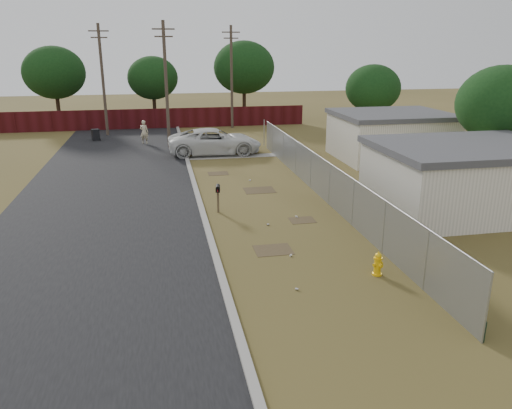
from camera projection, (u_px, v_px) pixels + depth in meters
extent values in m
plane|color=brown|center=(266.00, 208.00, 23.48)|extent=(120.00, 120.00, 0.00)
cube|color=black|center=(114.00, 174.00, 29.58)|extent=(9.00, 60.00, 0.02)
cube|color=#9A968F|center=(190.00, 170.00, 30.39)|extent=(0.25, 60.00, 0.12)
cube|color=#9A968F|center=(230.00, 157.00, 34.22)|extent=(6.20, 1.00, 0.03)
cylinder|color=#989BA0|center=(487.00, 309.00, 12.53)|extent=(0.06, 0.06, 2.00)
cylinder|color=#989BA0|center=(426.00, 260.00, 15.33)|extent=(0.06, 0.06, 2.00)
cylinder|color=#989BA0|center=(384.00, 227.00, 18.14)|extent=(0.06, 0.06, 2.00)
cylinder|color=#989BA0|center=(353.00, 203.00, 20.94)|extent=(0.06, 0.06, 2.00)
cylinder|color=#989BA0|center=(329.00, 184.00, 23.74)|extent=(0.06, 0.06, 2.00)
cylinder|color=#989BA0|center=(311.00, 169.00, 26.55)|extent=(0.06, 0.06, 2.00)
cylinder|color=#989BA0|center=(296.00, 158.00, 29.35)|extent=(0.06, 0.06, 2.00)
cylinder|color=#989BA0|center=(283.00, 148.00, 32.16)|extent=(0.06, 0.06, 2.00)
cylinder|color=#989BA0|center=(273.00, 140.00, 34.96)|extent=(0.06, 0.06, 2.00)
cylinder|color=#989BA0|center=(264.00, 133.00, 37.76)|extent=(0.06, 0.06, 2.00)
cylinder|color=#989BA0|center=(324.00, 159.00, 24.37)|extent=(0.04, 26.00, 0.04)
cube|color=gray|center=(323.00, 179.00, 24.68)|extent=(0.01, 26.00, 2.00)
cube|color=black|center=(323.00, 192.00, 24.90)|extent=(0.03, 26.00, 0.60)
cube|color=#430E12|center=(144.00, 119.00, 45.47)|extent=(30.00, 0.12, 1.80)
cylinder|color=#4C3F33|center=(166.00, 86.00, 36.33)|extent=(0.24, 0.24, 9.00)
cube|color=#4C3F33|center=(163.00, 29.00, 35.14)|extent=(1.60, 0.10, 0.10)
cube|color=#4C3F33|center=(164.00, 36.00, 35.29)|extent=(1.30, 0.10, 0.10)
cylinder|color=#4C3F33|center=(103.00, 81.00, 41.02)|extent=(0.24, 0.24, 9.00)
cube|color=#4C3F33|center=(98.00, 31.00, 39.83)|extent=(1.60, 0.10, 0.10)
cube|color=#4C3F33|center=(99.00, 37.00, 39.98)|extent=(1.30, 0.10, 0.10)
cylinder|color=#4C3F33|center=(232.00, 78.00, 44.90)|extent=(0.24, 0.24, 9.00)
cube|color=#4C3F33|center=(231.00, 32.00, 43.71)|extent=(1.60, 0.10, 0.10)
cube|color=#4C3F33|center=(231.00, 38.00, 43.87)|extent=(1.30, 0.10, 0.10)
cube|color=white|center=(467.00, 181.00, 22.84)|extent=(8.00, 6.00, 2.80)
cube|color=#46464A|center=(471.00, 147.00, 22.36)|extent=(8.32, 6.24, 0.30)
cube|color=white|center=(391.00, 138.00, 33.39)|extent=(7.00, 6.00, 2.80)
cube|color=#46464A|center=(393.00, 114.00, 32.92)|extent=(7.28, 6.24, 0.30)
cylinder|color=#322116|center=(58.00, 107.00, 47.51)|extent=(0.36, 0.36, 3.30)
ellipsoid|color=black|center=(54.00, 73.00, 46.53)|extent=(5.70, 5.70, 4.84)
cylinder|color=#322116|center=(155.00, 106.00, 50.16)|extent=(0.36, 0.36, 2.86)
ellipsoid|color=black|center=(153.00, 78.00, 49.31)|extent=(4.94, 4.94, 4.20)
cylinder|color=#322116|center=(244.00, 102.00, 50.78)|extent=(0.36, 0.36, 3.52)
ellipsoid|color=black|center=(244.00, 67.00, 49.73)|extent=(6.08, 6.08, 5.17)
cylinder|color=#322116|center=(371.00, 119.00, 42.29)|extent=(0.36, 0.36, 2.64)
ellipsoid|color=black|center=(373.00, 88.00, 41.50)|extent=(4.56, 4.56, 3.88)
cylinder|color=#322116|center=(495.00, 153.00, 28.42)|extent=(0.36, 0.36, 2.86)
ellipsoid|color=black|center=(502.00, 104.00, 27.57)|extent=(4.94, 4.94, 4.20)
cylinder|color=yellow|center=(377.00, 274.00, 16.64)|extent=(0.42, 0.42, 0.06)
cylinder|color=yellow|center=(378.00, 266.00, 16.55)|extent=(0.30, 0.30, 0.56)
cylinder|color=yellow|center=(378.00, 258.00, 16.47)|extent=(0.39, 0.39, 0.05)
sphere|color=yellow|center=(378.00, 256.00, 16.44)|extent=(0.29, 0.29, 0.22)
cylinder|color=yellow|center=(379.00, 253.00, 16.41)|extent=(0.05, 0.05, 0.06)
cylinder|color=yellow|center=(375.00, 265.00, 16.47)|extent=(0.13, 0.13, 0.11)
cylinder|color=yellow|center=(381.00, 263.00, 16.60)|extent=(0.13, 0.13, 0.11)
cylinder|color=yellow|center=(381.00, 266.00, 16.42)|extent=(0.17, 0.16, 0.14)
cube|color=brown|center=(218.00, 201.00, 22.73)|extent=(0.11, 0.11, 1.07)
cube|color=black|center=(218.00, 189.00, 22.56)|extent=(0.26, 0.54, 0.19)
cylinder|color=black|center=(218.00, 187.00, 22.53)|extent=(0.26, 0.54, 0.19)
cube|color=#B30C16|center=(218.00, 191.00, 22.29)|extent=(0.03, 0.05, 0.11)
imported|color=silver|center=(215.00, 141.00, 34.84)|extent=(6.49, 3.09, 1.79)
imported|color=beige|center=(144.00, 132.00, 38.52)|extent=(0.78, 0.65, 1.82)
cube|color=black|center=(96.00, 135.00, 39.95)|extent=(0.69, 0.69, 0.86)
cube|color=black|center=(95.00, 130.00, 39.81)|extent=(0.76, 0.76, 0.07)
cylinder|color=black|center=(100.00, 140.00, 39.97)|extent=(0.10, 0.18, 0.18)
cylinder|color=silver|center=(291.00, 255.00, 18.09)|extent=(0.12, 0.12, 0.07)
cylinder|color=silver|center=(268.00, 224.00, 21.21)|extent=(0.11, 0.08, 0.07)
cylinder|color=silver|center=(297.00, 217.00, 22.18)|extent=(0.12, 0.12, 0.07)
cylinder|color=silver|center=(297.00, 289.00, 15.59)|extent=(0.12, 0.11, 0.07)
cylinder|color=silver|center=(250.00, 180.00, 28.14)|extent=(0.11, 0.08, 0.07)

